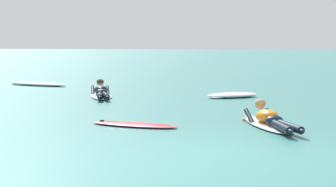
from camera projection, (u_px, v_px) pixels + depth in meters
The scene contains 6 objects.
ground_plane at pixel (208, 91), 18.35m from camera, with size 120.00×120.00×0.00m, color #387A75.
surfer_near at pixel (270, 120), 11.07m from camera, with size 1.04×2.64×0.53m.
surfer_far at pixel (101, 93), 16.50m from camera, with size 1.01×2.51×0.54m.
drifting_surfboard at pixel (134, 124), 11.22m from camera, with size 1.87×1.10×0.16m.
whitewater_front at pixel (38, 84), 20.39m from camera, with size 2.46×1.48×0.13m.
whitewater_mid_left at pixel (232, 95), 16.46m from camera, with size 1.69×1.22×0.15m.
Camera 1 is at (-0.52, -8.30, 1.76)m, focal length 61.26 mm.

